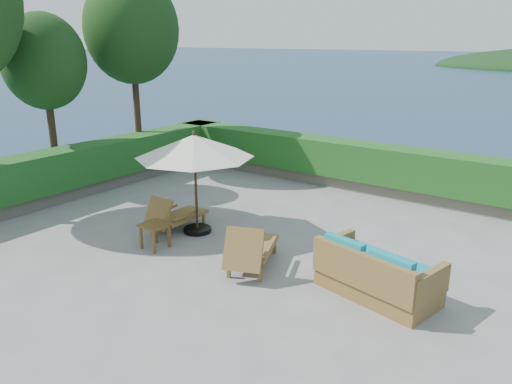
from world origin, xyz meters
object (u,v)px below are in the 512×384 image
Objects in this scene: patio_umbrella at (194,147)px; lounge_right at (251,248)px; lounge_left at (174,215)px; side_table at (154,228)px; wicker_loveseat at (376,276)px.

patio_umbrella is 1.52× the size of lounge_right.
lounge_right is at bearing -12.52° from lounge_left.
side_table is at bearing 168.22° from lounge_right.
side_table is (-0.09, -1.18, -1.49)m from patio_umbrella.
wicker_loveseat is at bearing -2.73° from lounge_left.
lounge_left is 0.83× the size of lounge_right.
patio_umbrella is 1.82× the size of lounge_left.
lounge_left is (-0.47, -0.25, -1.57)m from patio_umbrella.
patio_umbrella is 1.91m from side_table.
side_table is at bearing -157.92° from wicker_loveseat.
lounge_right is at bearing 10.32° from side_table.
wicker_loveseat reaches higher than lounge_left.
lounge_right is at bearing -20.78° from patio_umbrella.
lounge_left is at bearing 112.36° from side_table.
lounge_left is 0.70× the size of wicker_loveseat.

